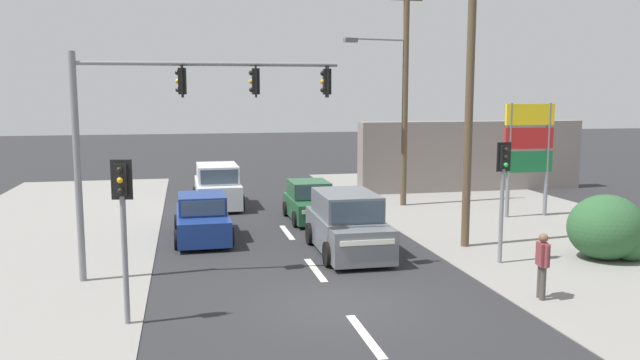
% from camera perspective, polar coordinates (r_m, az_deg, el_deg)
% --- Properties ---
extents(ground_plane, '(140.00, 140.00, 0.00)m').
position_cam_1_polar(ground_plane, '(14.99, 1.97, -11.27)').
color(ground_plane, '#28282B').
extents(lane_dash_near, '(0.20, 2.40, 0.01)m').
position_cam_1_polar(lane_dash_near, '(13.18, 4.17, -13.99)').
color(lane_dash_near, silver).
rests_on(lane_dash_near, ground).
extents(lane_dash_mid, '(0.20, 2.40, 0.01)m').
position_cam_1_polar(lane_dash_mid, '(17.78, -0.43, -8.20)').
color(lane_dash_mid, silver).
rests_on(lane_dash_mid, ground).
extents(lane_dash_far, '(0.20, 2.40, 0.01)m').
position_cam_1_polar(lane_dash_far, '(22.55, -3.04, -4.80)').
color(lane_dash_far, silver).
rests_on(lane_dash_far, ground).
extents(kerb_right_verge, '(10.00, 44.00, 0.02)m').
position_cam_1_polar(kerb_right_verge, '(20.68, 25.61, -6.67)').
color(kerb_right_verge, gray).
rests_on(kerb_right_verge, ground).
extents(utility_pole_midground_right, '(1.80, 0.26, 10.35)m').
position_cam_1_polar(utility_pole_midground_right, '(20.40, 13.56, 9.01)').
color(utility_pole_midground_right, brown).
rests_on(utility_pole_midground_right, ground).
extents(utility_pole_background_right, '(3.77, 0.63, 10.11)m').
position_cam_1_polar(utility_pole_background_right, '(27.77, 7.57, 8.74)').
color(utility_pole_background_right, brown).
rests_on(utility_pole_background_right, ground).
extents(traffic_signal_mast, '(6.88, 0.77, 6.00)m').
position_cam_1_polar(traffic_signal_mast, '(16.80, -13.55, 5.72)').
color(traffic_signal_mast, slate).
rests_on(traffic_signal_mast, ground).
extents(pedestal_signal_right_kerb, '(0.44, 0.30, 3.56)m').
position_cam_1_polar(pedestal_signal_right_kerb, '(18.70, 16.38, -0.17)').
color(pedestal_signal_right_kerb, slate).
rests_on(pedestal_signal_right_kerb, ground).
extents(pedestal_signal_left_kerb, '(0.44, 0.31, 3.56)m').
position_cam_1_polar(pedestal_signal_left_kerb, '(13.71, -17.57, -2.97)').
color(pedestal_signal_left_kerb, slate).
rests_on(pedestal_signal_left_kerb, ground).
extents(shopping_plaza_sign, '(2.10, 0.16, 4.60)m').
position_cam_1_polar(shopping_plaza_sign, '(26.38, 18.55, 3.17)').
color(shopping_plaza_sign, slate).
rests_on(shopping_plaza_sign, ground).
extents(roadside_bush, '(2.39, 2.05, 1.96)m').
position_cam_1_polar(roadside_bush, '(20.54, 24.98, -4.12)').
color(roadside_bush, '#2D5B33').
rests_on(roadside_bush, ground).
extents(shopfront_wall_far, '(12.00, 1.00, 3.60)m').
position_cam_1_polar(shopfront_wall_far, '(33.23, 13.69, 2.15)').
color(shopfront_wall_far, gray).
rests_on(shopfront_wall_far, ground).
extents(suv_crossing_left, '(2.10, 4.56, 1.90)m').
position_cam_1_polar(suv_crossing_left, '(19.49, 2.50, -4.13)').
color(suv_crossing_left, slate).
rests_on(suv_crossing_left, ground).
extents(suv_oncoming_mid, '(2.10, 4.56, 1.90)m').
position_cam_1_polar(suv_oncoming_mid, '(27.99, -9.37, -0.62)').
color(suv_oncoming_mid, silver).
rests_on(suv_oncoming_mid, ground).
extents(sedan_kerbside_parked, '(1.93, 4.26, 1.56)m').
position_cam_1_polar(sedan_kerbside_parked, '(21.73, -10.72, -3.51)').
color(sedan_kerbside_parked, navy).
rests_on(sedan_kerbside_parked, ground).
extents(hatchback_oncoming_near, '(1.79, 3.64, 1.53)m').
position_cam_1_polar(hatchback_oncoming_near, '(24.64, -0.93, -2.06)').
color(hatchback_oncoming_near, '#235633').
rests_on(hatchback_oncoming_near, ground).
extents(pedestrian_at_kerb, '(0.28, 0.55, 1.63)m').
position_cam_1_polar(pedestrian_at_kerb, '(15.93, 19.67, -7.10)').
color(pedestrian_at_kerb, '#47423D').
rests_on(pedestrian_at_kerb, ground).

